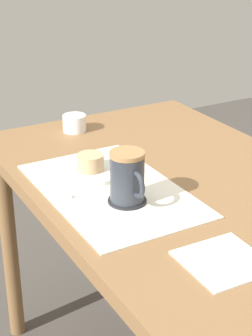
{
  "coord_description": "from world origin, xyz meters",
  "views": [
    {
      "loc": [
        1.01,
        -0.72,
        1.31
      ],
      "look_at": [
        -0.04,
        -0.13,
        0.76
      ],
      "focal_mm": 60.0,
      "sensor_mm": 36.0,
      "label": 1
    }
  ],
  "objects_px": {
    "dining_table": "(179,212)",
    "pastry_plate": "(91,172)",
    "coffee_mug": "(128,177)",
    "pastry": "(90,162)",
    "sugar_bowl": "(74,123)"
  },
  "relations": [
    {
      "from": "dining_table",
      "to": "coffee_mug",
      "type": "relative_size",
      "value": 9.58
    },
    {
      "from": "dining_table",
      "to": "pastry",
      "type": "distance_m",
      "value": 0.26
    },
    {
      "from": "dining_table",
      "to": "pastry_plate",
      "type": "xyz_separation_m",
      "value": [
        -0.14,
        -0.18,
        0.1
      ]
    },
    {
      "from": "dining_table",
      "to": "coffee_mug",
      "type": "height_order",
      "value": "coffee_mug"
    },
    {
      "from": "pastry",
      "to": "coffee_mug",
      "type": "relative_size",
      "value": 0.57
    },
    {
      "from": "sugar_bowl",
      "to": "pastry",
      "type": "bearing_deg",
      "value": -17.53
    },
    {
      "from": "pastry",
      "to": "sugar_bowl",
      "type": "relative_size",
      "value": 0.96
    },
    {
      "from": "dining_table",
      "to": "pastry_plate",
      "type": "bearing_deg",
      "value": -128.09
    },
    {
      "from": "dining_table",
      "to": "sugar_bowl",
      "type": "xyz_separation_m",
      "value": [
        -0.45,
        -0.08,
        0.11
      ]
    },
    {
      "from": "pastry",
      "to": "pastry_plate",
      "type": "bearing_deg",
      "value": 0.0
    },
    {
      "from": "dining_table",
      "to": "coffee_mug",
      "type": "bearing_deg",
      "value": -77.89
    },
    {
      "from": "pastry_plate",
      "to": "pastry",
      "type": "height_order",
      "value": "pastry"
    },
    {
      "from": "pastry_plate",
      "to": "coffee_mug",
      "type": "relative_size",
      "value": 1.37
    },
    {
      "from": "pastry_plate",
      "to": "coffee_mug",
      "type": "xyz_separation_m",
      "value": [
        0.18,
        0.01,
        0.06
      ]
    },
    {
      "from": "pastry_plate",
      "to": "sugar_bowl",
      "type": "bearing_deg",
      "value": 162.47
    }
  ]
}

